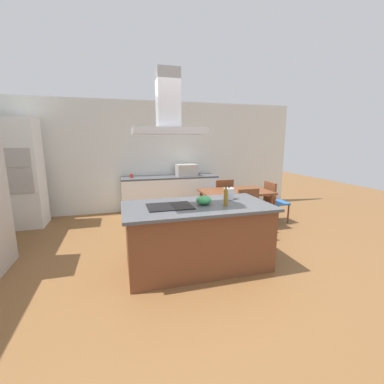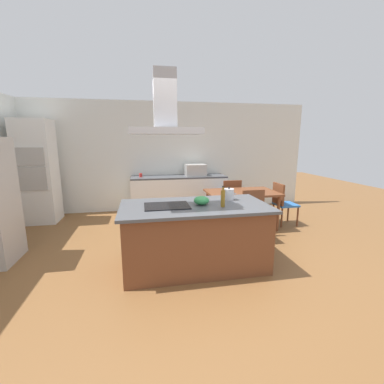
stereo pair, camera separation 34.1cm
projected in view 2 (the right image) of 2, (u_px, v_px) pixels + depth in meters
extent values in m
plane|color=brown|center=(180.00, 230.00, 5.18)|extent=(16.00, 16.00, 0.00)
cube|color=silver|center=(169.00, 157.00, 6.60)|extent=(7.20, 0.10, 2.70)
cube|color=brown|center=(195.00, 237.00, 3.65)|extent=(1.93, 0.97, 0.86)
cube|color=#4C4F54|center=(195.00, 206.00, 3.56)|extent=(2.03, 1.07, 0.04)
cube|color=black|center=(167.00, 206.00, 3.49)|extent=(0.60, 0.44, 0.01)
cylinder|color=silver|center=(229.00, 194.00, 3.85)|extent=(0.15, 0.15, 0.17)
sphere|color=black|center=(229.00, 188.00, 3.83)|extent=(0.03, 0.03, 0.03)
cone|color=silver|center=(235.00, 193.00, 3.86)|extent=(0.06, 0.03, 0.04)
cylinder|color=olive|center=(223.00, 199.00, 3.44)|extent=(0.06, 0.06, 0.22)
cylinder|color=olive|center=(223.00, 189.00, 3.41)|extent=(0.03, 0.03, 0.04)
cylinder|color=black|center=(223.00, 186.00, 3.41)|extent=(0.03, 0.03, 0.01)
ellipsoid|color=#33934C|center=(201.00, 200.00, 3.57)|extent=(0.22, 0.22, 0.12)
cube|color=white|center=(179.00, 195.00, 6.46)|extent=(2.33, 0.62, 0.86)
cube|color=#4C4F54|center=(179.00, 177.00, 6.37)|extent=(2.33, 0.62, 0.04)
cube|color=#B2AFAA|center=(196.00, 170.00, 6.41)|extent=(0.50, 0.38, 0.28)
cylinder|color=red|center=(141.00, 175.00, 6.20)|extent=(0.08, 0.08, 0.09)
cube|color=white|center=(38.00, 172.00, 5.53)|extent=(0.70, 0.64, 2.20)
cube|color=#B2AFAA|center=(29.00, 157.00, 5.14)|extent=(0.56, 0.02, 0.36)
cube|color=#B2AFAA|center=(32.00, 179.00, 5.23)|extent=(0.56, 0.02, 0.48)
cube|color=brown|center=(242.00, 192.00, 5.24)|extent=(1.40, 0.90, 0.04)
cylinder|color=brown|center=(217.00, 217.00, 4.84)|extent=(0.06, 0.06, 0.71)
cylinder|color=brown|center=(278.00, 214.00, 5.07)|extent=(0.06, 0.06, 0.71)
cylinder|color=brown|center=(207.00, 207.00, 5.55)|extent=(0.06, 0.06, 0.71)
cylinder|color=brown|center=(261.00, 205.00, 5.78)|extent=(0.06, 0.06, 0.71)
cube|color=#2D6BB7|center=(229.00, 199.00, 6.02)|extent=(0.42, 0.42, 0.04)
cube|color=brown|center=(232.00, 190.00, 5.79)|extent=(0.42, 0.04, 0.44)
cylinder|color=brown|center=(219.00, 206.00, 6.20)|extent=(0.04, 0.04, 0.41)
cylinder|color=brown|center=(234.00, 206.00, 6.27)|extent=(0.04, 0.04, 0.41)
cylinder|color=brown|center=(224.00, 210.00, 5.86)|extent=(0.04, 0.04, 0.41)
cylinder|color=brown|center=(239.00, 210.00, 5.92)|extent=(0.04, 0.04, 0.41)
cube|color=#2D6BB7|center=(286.00, 204.00, 5.48)|extent=(0.42, 0.42, 0.04)
cube|color=brown|center=(278.00, 194.00, 5.40)|extent=(0.04, 0.42, 0.44)
cylinder|color=brown|center=(288.00, 212.00, 5.73)|extent=(0.04, 0.04, 0.41)
cylinder|color=brown|center=(298.00, 217.00, 5.39)|extent=(0.04, 0.04, 0.41)
cylinder|color=brown|center=(273.00, 213.00, 5.67)|extent=(0.04, 0.04, 0.41)
cylinder|color=brown|center=(282.00, 218.00, 5.32)|extent=(0.04, 0.04, 0.41)
cube|color=#2D6BB7|center=(257.00, 217.00, 4.58)|extent=(0.42, 0.42, 0.04)
cube|color=brown|center=(253.00, 202.00, 4.71)|extent=(0.42, 0.04, 0.44)
cylinder|color=brown|center=(271.00, 232.00, 4.48)|extent=(0.04, 0.04, 0.41)
cylinder|color=brown|center=(251.00, 234.00, 4.41)|extent=(0.04, 0.04, 0.41)
cylinder|color=brown|center=(261.00, 226.00, 4.83)|extent=(0.04, 0.04, 0.41)
cylinder|color=brown|center=(243.00, 227.00, 4.76)|extent=(0.04, 0.04, 0.41)
cube|color=#ADADB2|center=(165.00, 131.00, 3.29)|extent=(0.90, 0.55, 0.08)
cube|color=#ADADB2|center=(165.00, 99.00, 3.21)|extent=(0.28, 0.24, 0.70)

